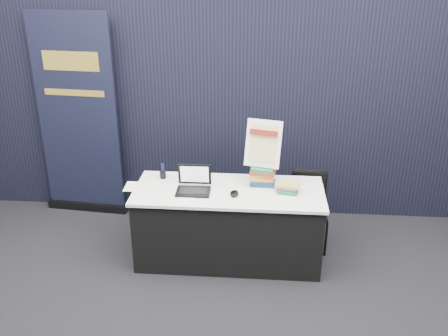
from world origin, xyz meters
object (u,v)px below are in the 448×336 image
(pullup_banner, at_px, (79,129))
(stacking_chair, at_px, (309,207))
(display_table, at_px, (229,224))
(laptop, at_px, (194,185))
(info_sign, at_px, (263,144))
(book_stack_short, at_px, (287,188))
(book_stack_tall, at_px, (262,176))

(pullup_banner, distance_m, stacking_chair, 2.66)
(display_table, distance_m, laptop, 0.54)
(laptop, height_order, pullup_banner, pullup_banner)
(laptop, bearing_deg, info_sign, 18.56)
(laptop, relative_size, info_sign, 0.69)
(book_stack_short, distance_m, pullup_banner, 2.46)
(laptop, height_order, book_stack_short, laptop)
(laptop, height_order, stacking_chair, laptop)
(book_stack_tall, xyz_separation_m, stacking_chair, (0.48, 0.16, -0.40))
(laptop, bearing_deg, pullup_banner, 145.48)
(book_stack_short, height_order, info_sign, info_sign)
(display_table, height_order, info_sign, info_sign)
(display_table, height_order, pullup_banner, pullup_banner)
(book_stack_short, relative_size, stacking_chair, 0.29)
(pullup_banner, height_order, stacking_chair, pullup_banner)
(display_table, height_order, book_stack_tall, book_stack_tall)
(display_table, relative_size, book_stack_tall, 7.76)
(info_sign, bearing_deg, laptop, -146.63)
(info_sign, bearing_deg, display_table, -136.37)
(book_stack_short, relative_size, info_sign, 0.50)
(book_stack_tall, bearing_deg, display_table, -154.54)
(info_sign, bearing_deg, book_stack_tall, -76.24)
(display_table, bearing_deg, book_stack_tall, 25.46)
(laptop, distance_m, info_sign, 0.76)
(info_sign, xyz_separation_m, pullup_banner, (-2.05, 0.71, -0.14))
(display_table, bearing_deg, stacking_chair, 21.14)
(info_sign, bearing_deg, stacking_chair, 28.66)
(book_stack_tall, distance_m, pullup_banner, 2.19)
(book_stack_tall, bearing_deg, laptop, -162.86)
(pullup_banner, bearing_deg, info_sign, -13.74)
(stacking_chair, bearing_deg, laptop, -159.93)
(display_table, relative_size, book_stack_short, 7.81)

